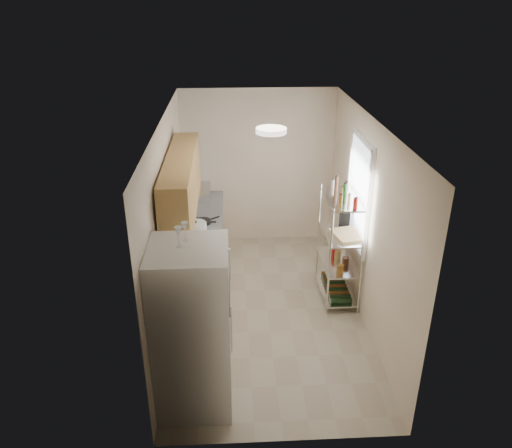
{
  "coord_description": "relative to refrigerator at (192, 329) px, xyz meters",
  "views": [
    {
      "loc": [
        -0.45,
        -5.66,
        3.96
      ],
      "look_at": [
        -0.14,
        0.25,
        1.18
      ],
      "focal_mm": 35.0,
      "sensor_mm": 36.0,
      "label": 1
    }
  ],
  "objects": [
    {
      "name": "room",
      "position": [
        0.87,
        1.6,
        0.39
      ],
      "size": [
        2.52,
        4.42,
        2.62
      ],
      "color": "#B2A890",
      "rests_on": "ground"
    },
    {
      "name": "counter_run",
      "position": [
        -0.05,
        2.04,
        -0.46
      ],
      "size": [
        0.63,
        3.51,
        0.9
      ],
      "color": "tan",
      "rests_on": "ground"
    },
    {
      "name": "upper_cabinets",
      "position": [
        -0.18,
        1.7,
        0.9
      ],
      "size": [
        0.33,
        2.2,
        0.72
      ],
      "primitive_type": "cube",
      "color": "tan",
      "rests_on": "room"
    },
    {
      "name": "range_hood",
      "position": [
        -0.13,
        2.5,
        0.48
      ],
      "size": [
        0.5,
        0.6,
        0.12
      ],
      "primitive_type": "cube",
      "color": "#B7BABC",
      "rests_on": "room"
    },
    {
      "name": "window",
      "position": [
        2.1,
        1.95,
        0.64
      ],
      "size": [
        0.06,
        1.0,
        1.46
      ],
      "primitive_type": "cube",
      "color": "white",
      "rests_on": "room"
    },
    {
      "name": "bakers_rack",
      "position": [
        1.88,
        1.9,
        0.2
      ],
      "size": [
        0.45,
        0.9,
        1.73
      ],
      "color": "silver",
      "rests_on": "ground"
    },
    {
      "name": "ceiling_dome",
      "position": [
        0.87,
        1.3,
        1.66
      ],
      "size": [
        0.34,
        0.34,
        0.05
      ],
      "primitive_type": "cylinder",
      "color": "white",
      "rests_on": "room"
    },
    {
      "name": "refrigerator",
      "position": [
        0.0,
        0.0,
        0.0
      ],
      "size": [
        0.75,
        0.75,
        1.82
      ],
      "primitive_type": "cube",
      "color": "silver",
      "rests_on": "ground"
    },
    {
      "name": "wine_glass_a",
      "position": [
        -0.07,
        0.03,
        1.01
      ],
      "size": [
        0.07,
        0.07,
        0.2
      ],
      "primitive_type": null,
      "color": "silver",
      "rests_on": "refrigerator"
    },
    {
      "name": "wine_glass_b",
      "position": [
        -0.02,
        0.15,
        1.01
      ],
      "size": [
        0.07,
        0.07,
        0.19
      ],
      "primitive_type": null,
      "color": "silver",
      "rests_on": "refrigerator"
    },
    {
      "name": "rice_cooker",
      "position": [
        -0.07,
        2.03,
        0.11
      ],
      "size": [
        0.29,
        0.29,
        0.23
      ],
      "primitive_type": "cylinder",
      "color": "silver",
      "rests_on": "counter_run"
    },
    {
      "name": "frying_pan_large",
      "position": [
        -0.1,
        2.51,
        0.01
      ],
      "size": [
        0.26,
        0.26,
        0.04
      ],
      "primitive_type": "cylinder",
      "rotation": [
        0.0,
        0.0,
        -0.03
      ],
      "color": "black",
      "rests_on": "counter_run"
    },
    {
      "name": "frying_pan_small",
      "position": [
        -0.0,
        2.52,
        0.01
      ],
      "size": [
        0.33,
        0.33,
        0.05
      ],
      "primitive_type": "cylinder",
      "rotation": [
        0.0,
        0.0,
        0.63
      ],
      "color": "black",
      "rests_on": "counter_run"
    },
    {
      "name": "cutting_board",
      "position": [
        1.95,
        1.78,
        0.11
      ],
      "size": [
        0.44,
        0.51,
        0.03
      ],
      "primitive_type": "cube",
      "rotation": [
        0.0,
        0.0,
        0.22
      ],
      "color": "tan",
      "rests_on": "bakers_rack"
    },
    {
      "name": "espresso_machine",
      "position": [
        1.99,
        2.16,
        0.23
      ],
      "size": [
        0.2,
        0.25,
        0.26
      ],
      "primitive_type": "cube",
      "rotation": [
        0.0,
        0.0,
        -0.26
      ],
      "color": "black",
      "rests_on": "bakers_rack"
    },
    {
      "name": "storage_bag",
      "position": [
        1.88,
        2.11,
        -0.27
      ],
      "size": [
        0.11,
        0.15,
        0.16
      ],
      "primitive_type": "cube",
      "rotation": [
        0.0,
        0.0,
        -0.02
      ],
      "color": "red",
      "rests_on": "bakers_rack"
    }
  ]
}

